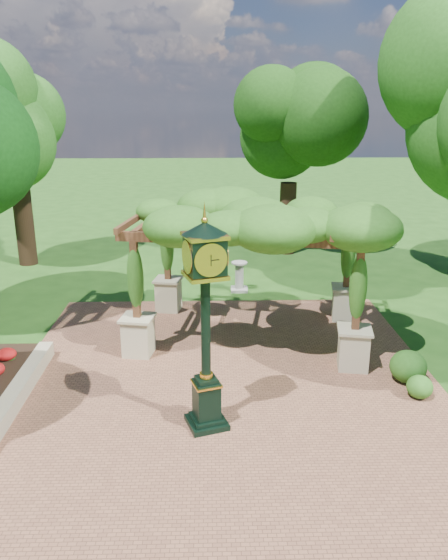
{
  "coord_description": "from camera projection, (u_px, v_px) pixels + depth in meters",
  "views": [
    {
      "loc": [
        -0.37,
        -10.1,
        6.22
      ],
      "look_at": [
        0.0,
        2.5,
        2.2
      ],
      "focal_mm": 35.0,
      "sensor_mm": 36.0,
      "label": 1
    }
  ],
  "objects": [
    {
      "name": "ground",
      "position": [
        227.0,
        415.0,
        11.53
      ],
      "size": [
        120.0,
        120.0,
        0.0
      ],
      "primitive_type": "plane",
      "color": "#1E4714",
      "rests_on": "ground"
    },
    {
      "name": "brick_plaza",
      "position": [
        226.0,
        391.0,
        12.47
      ],
      "size": [
        10.0,
        12.0,
        0.04
      ],
      "primitive_type": "cube",
      "color": "brown",
      "rests_on": "ground"
    },
    {
      "name": "border_wall",
      "position": [
        15.0,
        398.0,
        11.81
      ],
      "size": [
        0.35,
        5.0,
        0.4
      ],
      "primitive_type": "cube",
      "color": "#C6B793",
      "rests_on": "ground"
    },
    {
      "name": "pedestal_clock",
      "position": [
        206.0,
        308.0,
        10.33
      ],
      "size": [
        1.07,
        1.07,
        4.29
      ],
      "rotation": [
        0.0,
        0.0,
        0.32
      ],
      "color": "black",
      "rests_on": "brick_plaza"
    },
    {
      "name": "pergola",
      "position": [
        251.0,
        223.0,
        14.49
      ],
      "size": [
        6.92,
        4.99,
        3.99
      ],
      "rotation": [
        0.0,
        0.0,
        -0.17
      ],
      "color": "#C2B790",
      "rests_on": "brick_plaza"
    },
    {
      "name": "sundial",
      "position": [
        239.0,
        278.0,
        19.14
      ],
      "size": [
        0.6,
        0.6,
        1.06
      ],
      "rotation": [
        0.0,
        0.0,
        -0.03
      ],
      "color": "#9C9B93",
      "rests_on": "ground"
    },
    {
      "name": "shrub_front",
      "position": [
        420.0,
        387.0,
        12.07
      ],
      "size": [
        0.74,
        0.74,
        0.52
      ],
      "primitive_type": "ellipsoid",
      "rotation": [
        0.0,
        0.0,
        -0.36
      ],
      "color": "#2C621C",
      "rests_on": "brick_plaza"
    },
    {
      "name": "shrub_mid",
      "position": [
        408.0,
        367.0,
        12.74
      ],
      "size": [
        0.87,
        0.87,
        0.77
      ],
      "primitive_type": "ellipsoid",
      "rotation": [
        0.0,
        0.0,
        0.03
      ],
      "color": "#255417",
      "rests_on": "brick_plaza"
    },
    {
      "name": "shrub_back",
      "position": [
        350.0,
        293.0,
        17.82
      ],
      "size": [
        0.92,
        0.92,
        0.69
      ],
      "primitive_type": "ellipsoid",
      "rotation": [
        0.0,
        0.0,
        -0.22
      ],
      "color": "#2A5B1A",
      "rests_on": "brick_plaza"
    },
    {
      "name": "tree_west_far",
      "position": [
        12.0,
        111.0,
        20.75
      ],
      "size": [
        3.72,
        3.72,
        8.88
      ],
      "color": "black",
      "rests_on": "ground"
    },
    {
      "name": "tree_north",
      "position": [
        291.0,
        125.0,
        22.63
      ],
      "size": [
        3.7,
        3.7,
        8.01
      ],
      "color": "#362215",
      "rests_on": "ground"
    }
  ]
}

